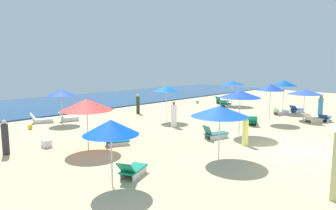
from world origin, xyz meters
The scene contains 32 objects.
ground_plane centered at (0.00, 0.00, 0.00)m, with size 60.00×60.00×0.00m, color #E3BF89.
ocean centered at (0.00, 23.62, 0.06)m, with size 60.00×12.76×0.12m, color navy.
umbrella_0 centered at (9.86, 5.30, 2.48)m, with size 2.06×2.06×2.71m.
lounge_chair_0_0 centered at (8.63, 4.96, 0.27)m, with size 1.52×1.07×0.69m.
lounge_chair_0_1 centered at (10.71, 4.48, 0.26)m, with size 1.45×0.88×0.64m.
umbrella_1 centered at (-4.24, 1.91, 2.15)m, with size 2.47×2.47×2.38m.
umbrella_2 centered at (0.28, 9.66, 2.34)m, with size 1.88×1.88×2.52m.
umbrella_3 centered at (0.26, 3.65, 2.41)m, with size 2.35×2.35×2.62m.
lounge_chair_3_0 centered at (-1.36, 4.20, 0.27)m, with size 1.59×0.90×0.80m.
umbrella_4 centered at (-7.47, 7.24, 2.21)m, with size 2.47×2.47×2.49m.
lounge_chair_4_0 centered at (-6.04, 7.03, 0.23)m, with size 1.42×1.11×0.61m.
umbrella_5 centered at (10.31, 10.62, 2.23)m, with size 2.48×2.48×2.41m.
lounge_chair_5_0 centered at (9.02, 10.49, 0.29)m, with size 1.41×0.87×0.73m.
lounge_chair_5_1 centered at (10.82, 12.10, 0.27)m, with size 1.58×0.95×0.76m.
umbrella_6 centered at (7.80, 2.83, 2.06)m, with size 2.46×2.46×2.25m.
lounge_chair_6_0 centered at (8.33, 1.53, 0.22)m, with size 1.58×0.77×0.56m.
lounge_chair_6_1 centered at (7.20, 1.95, 0.25)m, with size 1.48×1.10×0.67m.
umbrella_7 centered at (-9.19, 2.78, 2.08)m, with size 1.88×1.88×2.34m.
lounge_chair_7_0 centered at (-8.16, 3.01, 0.28)m, with size 1.54×1.10×0.73m.
umbrella_8 centered at (-5.41, 14.07, 2.17)m, with size 1.97×1.97×2.39m.
lounge_chair_8_0 centered at (-4.70, 14.63, 0.26)m, with size 1.50×0.93×0.69m.
lounge_chair_8_1 centered at (-6.33, 15.41, 0.27)m, with size 1.61×1.22×0.73m.
umbrella_9 centered at (4.93, 4.09, 2.50)m, with size 1.90×1.90×2.75m.
lounge_chair_9_0 centered at (3.48, 4.57, 0.25)m, with size 1.58×1.26×0.70m.
beachgoer_0 centered at (-0.74, 7.93, 0.77)m, with size 0.40×0.40×1.67m.
beachgoer_1 centered at (-1.39, 2.29, 0.69)m, with size 0.40×0.40×1.49m.
beachgoer_2 centered at (0.83, 13.48, 0.80)m, with size 0.40×0.40×1.65m.
beachgoer_3 centered at (10.95, 2.68, 0.73)m, with size 0.39×0.39×1.58m.
beachgoer_4 centered at (-10.50, 9.29, 0.76)m, with size 0.42×0.42×1.62m.
cooler_box_0 centered at (-8.68, 9.16, 0.19)m, with size 0.49×0.40×0.37m, color silver.
beach_ball_1 centered at (-7.67, 13.91, 0.15)m, with size 0.30×0.30×0.30m, color yellow.
beach_ball_2 centered at (9.10, 13.93, 0.16)m, with size 0.31×0.31×0.31m, color #2BA6D7.
Camera 1 is at (-14.78, -5.39, 4.21)m, focal length 32.12 mm.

